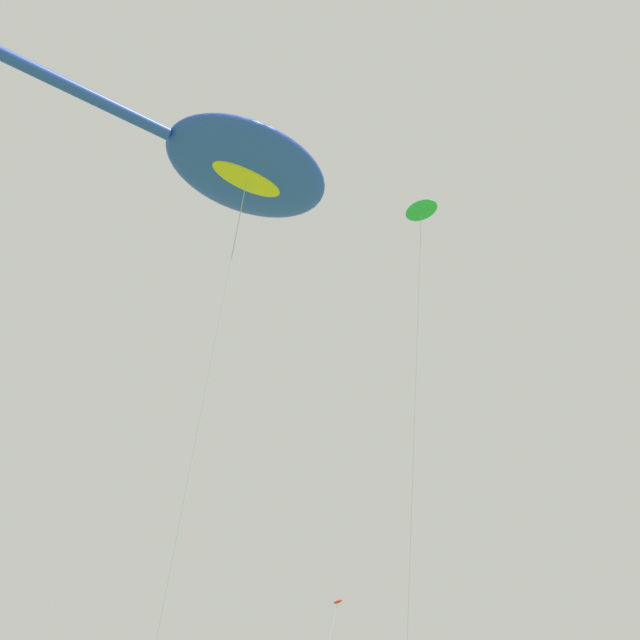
{
  "coord_description": "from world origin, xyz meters",
  "views": [
    {
      "loc": [
        -8.07,
        -2.04,
        1.59
      ],
      "look_at": [
        0.95,
        8.14,
        11.62
      ],
      "focal_mm": 40.23,
      "sensor_mm": 36.0,
      "label": 1
    }
  ],
  "objects": [
    {
      "name": "big_show_kite",
      "position": [
        -0.14,
        10.6,
        18.28
      ],
      "size": [
        12.37,
        4.17,
        18.82
      ],
      "rotation": [
        0.0,
        0.0,
        -0.14
      ],
      "color": "blue",
      "rests_on": "ground"
    },
    {
      "name": "small_kite_delta_white",
      "position": [
        7.6,
        9.89,
        20.77
      ],
      "size": [
        2.15,
        5.3,
        21.26
      ],
      "rotation": [
        0.0,
        0.0,
        -1.32
      ],
      "color": "green",
      "rests_on": "ground"
    },
    {
      "name": "small_kite_box_yellow",
      "position": [
        15.7,
        23.67,
        10.43
      ],
      "size": [
        4.94,
        1.61,
        11.1
      ],
      "rotation": [
        0.0,
        0.0,
        1.4
      ],
      "color": "red",
      "rests_on": "ground"
    }
  ]
}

